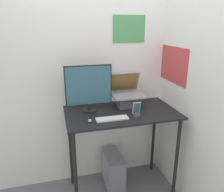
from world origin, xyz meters
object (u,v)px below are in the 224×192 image
Objects in this scene: keyboard at (112,118)px; mouse at (90,121)px; monitor at (89,88)px; laptop at (128,98)px; computer_tower at (113,170)px; cell_phone at (137,112)px.

mouse is at bearing -178.65° from keyboard.
mouse is at bearing -98.56° from monitor.
laptop is 0.80× the size of computer_tower.
laptop is 6.06× the size of mouse.
mouse is at bearing -136.03° from computer_tower.
laptop is at bearing 88.59° from cell_phone.
keyboard is 0.22m from mouse.
laptop reaches higher than keyboard.
cell_phone reaches higher than computer_tower.
keyboard is at bearing -56.19° from monitor.
monitor is 3.39× the size of cell_phone.
monitor reaches higher than cell_phone.
computer_tower is (0.09, 0.29, -0.83)m from keyboard.
laptop is 0.47m from monitor.
mouse reaches higher than keyboard.
mouse reaches higher than computer_tower.
laptop is 2.46× the size of cell_phone.
monitor is 0.36m from mouse.
cell_phone is (0.47, 0.02, 0.03)m from mouse.
cell_phone is (-0.01, -0.30, -0.06)m from laptop.
cell_phone is at bearing -59.63° from computer_tower.
mouse is 0.47m from cell_phone.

